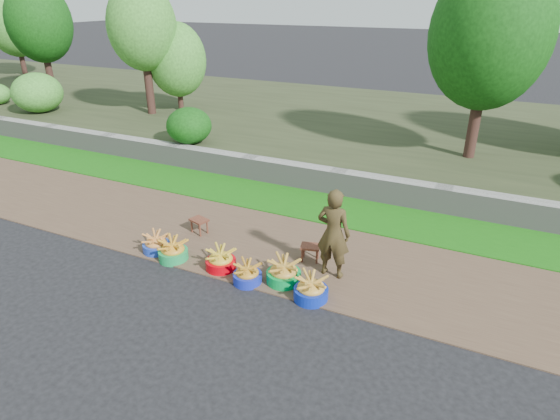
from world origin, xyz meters
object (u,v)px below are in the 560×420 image
at_px(basin_e, 284,273).
at_px(vendor_woman, 333,234).
at_px(basin_c, 221,260).
at_px(stool_left, 199,222).
at_px(basin_b, 173,251).
at_px(basin_a, 156,244).
at_px(basin_d, 247,274).
at_px(stool_right, 310,249).
at_px(basin_f, 311,289).

bearing_deg(basin_e, vendor_woman, 41.06).
height_order(basin_c, stool_left, basin_c).
bearing_deg(basin_e, basin_b, -175.04).
relative_size(basin_a, stool_left, 1.25).
height_order(stool_left, vendor_woman, vendor_woman).
bearing_deg(basin_b, basin_e, 4.96).
bearing_deg(stool_left, basin_d, -33.08).
distance_m(basin_e, stool_right, 0.78).
distance_m(basin_c, basin_d, 0.60).
xyz_separation_m(basin_a, vendor_woman, (2.98, 0.60, 0.59)).
bearing_deg(basin_d, basin_c, 165.16).
xyz_separation_m(basin_f, stool_right, (-0.42, 0.98, 0.07)).
bearing_deg(basin_d, basin_f, 1.13).
height_order(basin_d, stool_right, basin_d).
bearing_deg(basin_c, basin_d, -14.84).
relative_size(basin_c, basin_e, 0.92).
bearing_deg(basin_c, vendor_woman, 19.76).
relative_size(basin_b, basin_e, 0.92).
bearing_deg(vendor_woman, basin_d, 35.59).
distance_m(basin_b, vendor_woman, 2.71).
xyz_separation_m(basin_d, stool_right, (0.63, 1.01, 0.09)).
height_order(basin_b, basin_f, basin_f).
bearing_deg(basin_f, vendor_woman, 85.83).
distance_m(basin_a, basin_b, 0.43).
relative_size(basin_f, stool_left, 1.36).
bearing_deg(stool_right, basin_b, -155.80).
xyz_separation_m(basin_b, stool_left, (-0.14, 0.97, 0.08)).
relative_size(basin_e, stool_right, 1.47).
distance_m(basin_a, basin_d, 1.88).
height_order(basin_e, vendor_woman, vendor_woman).
distance_m(basin_f, stool_left, 2.83).
bearing_deg(basin_d, stool_left, 146.92).
xyz_separation_m(basin_a, basin_b, (0.42, -0.08, 0.01)).
xyz_separation_m(basin_b, basin_f, (2.50, -0.05, 0.00)).
height_order(basin_b, basin_e, basin_e).
distance_m(basin_c, basin_e, 1.08).
bearing_deg(basin_e, basin_c, -175.51).
distance_m(stool_left, vendor_woman, 2.75).
xyz_separation_m(stool_left, vendor_woman, (2.69, -0.28, 0.50)).
distance_m(basin_d, stool_right, 1.19).
bearing_deg(basin_a, basin_c, 0.13).
xyz_separation_m(basin_c, vendor_woman, (1.67, 0.60, 0.58)).
bearing_deg(basin_e, basin_a, -177.89).
xyz_separation_m(basin_a, stool_right, (2.51, 0.86, 0.08)).
height_order(basin_d, basin_f, basin_f).
xyz_separation_m(basin_e, vendor_woman, (0.59, 0.52, 0.57)).
bearing_deg(basin_d, basin_b, 177.37).
bearing_deg(basin_a, basin_e, 2.11).
relative_size(basin_c, vendor_woman, 0.34).
height_order(basin_a, basin_f, basin_f).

